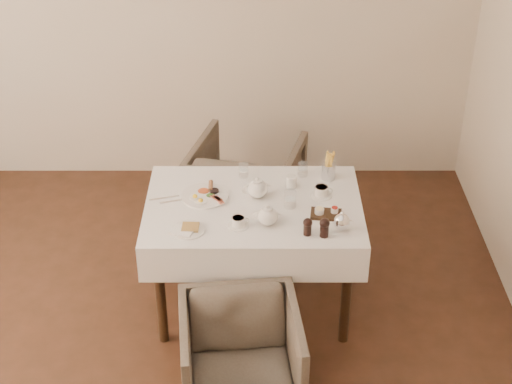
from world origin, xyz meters
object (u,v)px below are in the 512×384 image
at_px(armchair_far, 246,186).
at_px(teapot_centre, 257,187).
at_px(armchair_near, 241,358).
at_px(table, 253,220).
at_px(breakfast_plate, 205,195).

distance_m(armchair_far, teapot_centre, 0.93).
bearing_deg(armchair_near, table, 79.22).
xyz_separation_m(table, armchair_far, (-0.05, 0.87, -0.30)).
relative_size(armchair_far, teapot_centre, 4.31).
height_order(breakfast_plate, teapot_centre, teapot_centre).
bearing_deg(breakfast_plate, teapot_centre, 22.55).
height_order(armchair_far, breakfast_plate, breakfast_plate).
bearing_deg(armchair_near, armchair_far, 83.55).
relative_size(breakfast_plate, teapot_centre, 1.64).
xyz_separation_m(table, teapot_centre, (0.02, 0.08, 0.19)).
distance_m(table, armchair_far, 0.92).
bearing_deg(breakfast_plate, armchair_far, 97.42).
distance_m(table, armchair_near, 0.87).
height_order(table, breakfast_plate, breakfast_plate).
bearing_deg(teapot_centre, table, -121.17).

